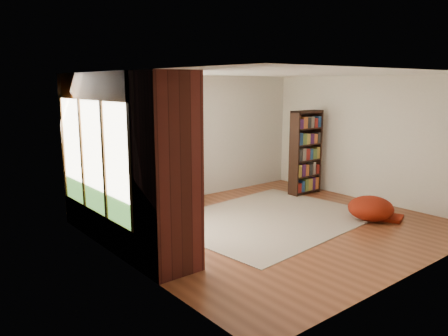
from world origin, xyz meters
TOP-DOWN VIEW (x-y plane):
  - floor at (0.00, 0.00)m, footprint 5.50×5.50m
  - ceiling at (0.00, 0.00)m, footprint 5.50×5.50m
  - wall_back at (0.00, 2.50)m, footprint 5.50×0.04m
  - wall_front at (0.00, -2.50)m, footprint 5.50×0.04m
  - wall_left at (-2.75, 0.00)m, footprint 0.04×5.00m
  - wall_right at (2.75, 0.00)m, footprint 0.04×5.00m
  - windows_back at (-1.20, 2.47)m, footprint 2.82×0.10m
  - windows_left at (-2.72, 1.20)m, footprint 0.10×2.62m
  - roller_blind at (-2.69, 2.03)m, footprint 0.03×0.72m
  - brick_chimney at (-2.40, -0.35)m, footprint 0.70×0.70m
  - sectional_sofa at (-1.95, 1.70)m, footprint 2.20×2.20m
  - area_rug at (0.19, 0.36)m, footprint 3.86×3.09m
  - bookshelf at (2.14, 1.20)m, footprint 0.80×0.27m
  - pouf at (1.58, -0.84)m, footprint 0.94×0.94m
  - dog_tan at (-1.83, 1.58)m, footprint 1.03×0.91m
  - dog_brindle at (-1.90, 1.17)m, footprint 0.81×0.88m
  - throw_pillows at (-1.86, 1.75)m, footprint 1.98×1.68m

SIDE VIEW (x-z plane):
  - floor at x=0.00m, z-range 0.00..0.00m
  - area_rug at x=0.19m, z-range 0.00..0.01m
  - pouf at x=1.58m, z-range 0.01..0.45m
  - sectional_sofa at x=-1.95m, z-range -0.10..0.70m
  - dog_brindle at x=-1.90m, z-range 0.54..0.96m
  - throw_pillows at x=-1.86m, z-range 0.54..0.99m
  - dog_tan at x=-1.83m, z-range 0.54..1.04m
  - bookshelf at x=2.14m, z-range 0.00..1.86m
  - wall_back at x=0.00m, z-range 0.00..2.60m
  - wall_front at x=0.00m, z-range 0.00..2.60m
  - wall_left at x=-2.75m, z-range 0.00..2.60m
  - wall_right at x=2.75m, z-range 0.00..2.60m
  - brick_chimney at x=-2.40m, z-range 0.00..2.60m
  - windows_back at x=-1.20m, z-range 0.40..2.30m
  - windows_left at x=-2.72m, z-range 0.40..2.30m
  - roller_blind at x=-2.69m, z-range 1.30..2.20m
  - ceiling at x=0.00m, z-range 2.60..2.60m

